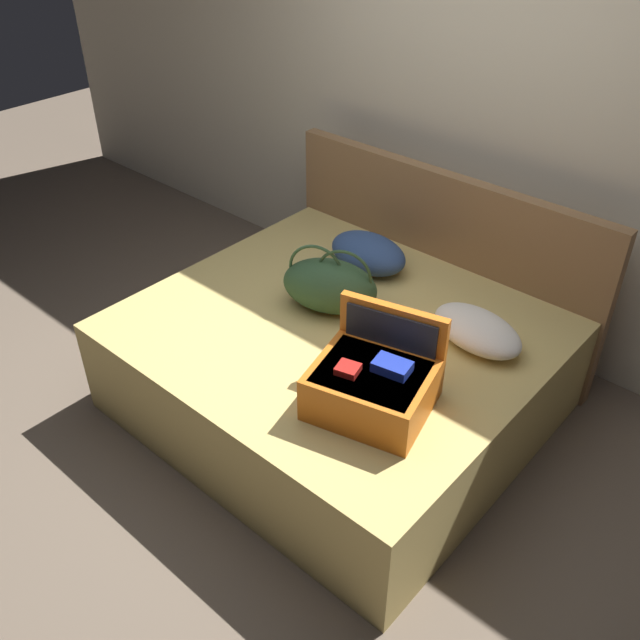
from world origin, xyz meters
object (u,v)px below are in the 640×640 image
at_px(duffel_bag, 330,285).
at_px(hard_case_large, 374,382).
at_px(bed, 337,367).
at_px(pillow_near_headboard, 368,253).
at_px(pillow_center_head, 477,330).

bearing_deg(duffel_bag, hard_case_large, -35.05).
height_order(bed, pillow_near_headboard, pillow_near_headboard).
bearing_deg(bed, pillow_center_head, 28.85).
distance_m(bed, pillow_near_headboard, 0.69).
bearing_deg(pillow_near_headboard, duffel_bag, -77.10).
distance_m(hard_case_large, duffel_bag, 0.76).
relative_size(bed, hard_case_large, 3.43).
xyz_separation_m(pillow_near_headboard, pillow_center_head, (0.83, -0.20, -0.02)).
bearing_deg(pillow_center_head, duffel_bag, -160.94).
xyz_separation_m(bed, hard_case_large, (0.50, -0.36, 0.41)).
relative_size(hard_case_large, duffel_bag, 1.02).
bearing_deg(pillow_center_head, hard_case_large, -98.44).
relative_size(pillow_near_headboard, pillow_center_head, 0.97).
distance_m(duffel_bag, pillow_near_headboard, 0.47).
relative_size(hard_case_large, pillow_center_head, 1.19).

